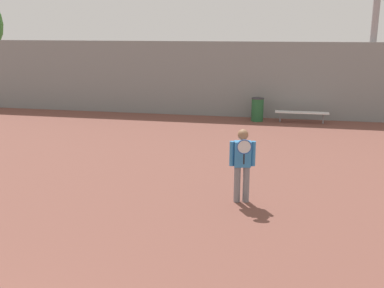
{
  "coord_description": "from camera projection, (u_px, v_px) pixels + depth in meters",
  "views": [
    {
      "loc": [
        3.49,
        -2.6,
        3.64
      ],
      "look_at": [
        1.34,
        7.73,
        0.91
      ],
      "focal_mm": 42.0,
      "sensor_mm": 36.0,
      "label": 1
    }
  ],
  "objects": [
    {
      "name": "tennis_player",
      "position": [
        242.0,
        161.0,
        9.49
      ],
      "size": [
        0.54,
        0.45,
        1.6
      ],
      "rotation": [
        0.0,
        0.0,
        0.2
      ],
      "color": "slate",
      "rests_on": "ground_plane"
    },
    {
      "name": "back_fence",
      "position": [
        201.0,
        79.0,
        18.95
      ],
      "size": [
        28.31,
        0.06,
        3.12
      ],
      "color": "gray",
      "rests_on": "ground_plane"
    },
    {
      "name": "trash_bin",
      "position": [
        257.0,
        109.0,
        18.04
      ],
      "size": [
        0.51,
        0.51,
        0.94
      ],
      "color": "#235B33",
      "rests_on": "ground_plane"
    },
    {
      "name": "bench_courtside_near",
      "position": [
        302.0,
        113.0,
        17.72
      ],
      "size": [
        2.08,
        0.4,
        0.43
      ],
      "color": "white",
      "rests_on": "ground_plane"
    }
  ]
}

